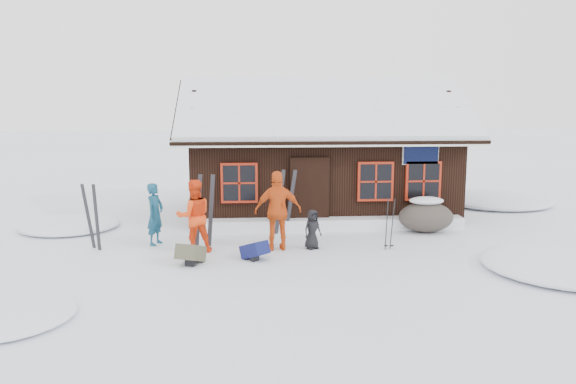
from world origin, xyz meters
The scene contains 15 objects.
ground centered at (0.00, 0.00, 0.00)m, with size 120.00×120.00×0.00m, color white.
mountain_hut centered at (1.50, 4.98, 1.58)m, with size 8.90×6.09×4.42m.
snow_drift centered at (1.50, 2.25, 0.17)m, with size 7.60×0.60×0.35m, color white.
snow_mounds centered at (1.65, 1.86, 0.00)m, with size 20.60×13.20×0.48m.
skier_teal centered at (-3.22, 0.92, 0.79)m, with size 0.58×0.38×1.58m, color navy.
skier_orange_left centered at (-2.17, 0.10, 0.89)m, with size 0.86×0.67×1.77m, color #F33F11.
skier_orange_right centered at (-0.14, 0.15, 0.98)m, with size 1.15×0.48×1.96m, color #D74F16.
skier_crouched centered at (0.72, 0.19, 0.49)m, with size 0.48×0.31×0.99m, color black.
boulder centered at (4.10, 1.77, 0.45)m, with size 1.53×1.15×0.89m.
ski_pair_left centered at (-1.95, 0.62, 0.89)m, with size 0.55×0.12×1.88m.
ski_pair_mid centered at (-4.70, 0.61, 0.79)m, with size 0.50×0.32×1.67m.
ski_pair_right centered at (0.17, 1.95, 0.86)m, with size 0.65×0.20×1.82m.
ski_poles centered at (2.61, 0.03, 0.62)m, with size 0.23×0.12×1.31m.
backpack_blue centered at (-0.72, -0.66, 0.15)m, with size 0.42×0.56×0.31m, color #11164C.
backpack_olive centered at (-2.16, -0.94, 0.17)m, with size 0.48×0.64×0.35m, color #4D4B37.
Camera 1 is at (-0.89, -13.27, 3.61)m, focal length 35.00 mm.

